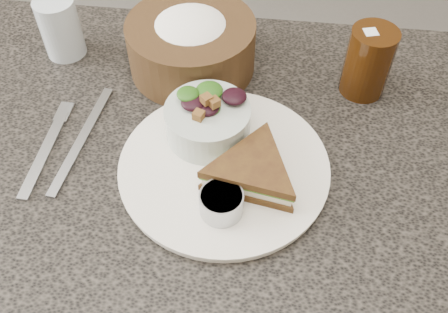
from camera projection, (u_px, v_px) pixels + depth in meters
dining_table at (198, 276)px, 1.00m from camera, size 1.00×0.70×0.75m
dinner_plate at (224, 167)px, 0.70m from camera, size 0.29×0.29×0.01m
sandwich at (253, 171)px, 0.66m from camera, size 0.17×0.17×0.04m
salad_bowl at (208, 117)px, 0.70m from camera, size 0.14×0.14×0.07m
dressing_ramekin at (221, 203)px, 0.63m from camera, size 0.07×0.07×0.03m
orange_wedge at (225, 119)px, 0.73m from camera, size 0.09×0.09×0.03m
fork at (44, 153)px, 0.72m from camera, size 0.02×0.17×0.00m
knife at (82, 139)px, 0.74m from camera, size 0.04×0.22×0.00m
bread_basket at (191, 38)px, 0.80m from camera, size 0.22×0.22×0.12m
cola_glass at (369, 59)px, 0.76m from camera, size 0.08×0.08×0.12m
water_glass at (60, 28)px, 0.83m from camera, size 0.09×0.09×0.10m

